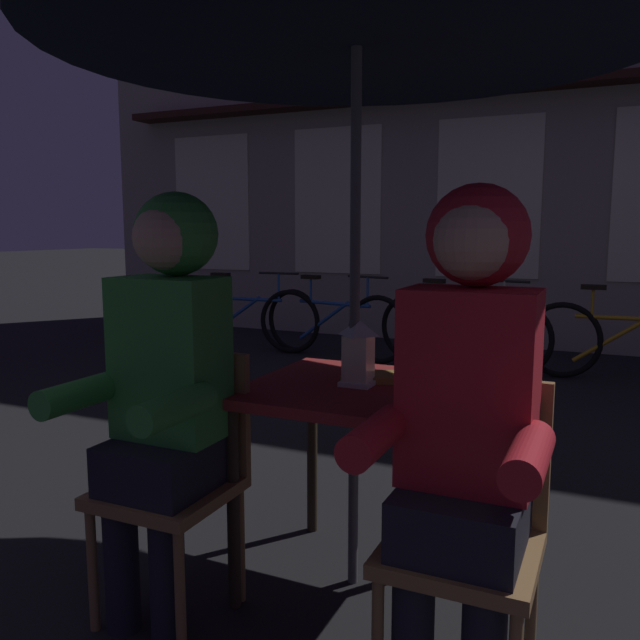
# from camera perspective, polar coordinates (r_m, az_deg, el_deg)

# --- Properties ---
(ground_plane) EXTENTS (60.00, 60.00, 0.00)m
(ground_plane) POSITION_cam_1_polar(r_m,az_deg,el_deg) (2.56, 2.89, -21.99)
(ground_plane) COLOR black
(cafe_table) EXTENTS (0.72, 0.72, 0.74)m
(cafe_table) POSITION_cam_1_polar(r_m,az_deg,el_deg) (2.31, 3.00, -8.15)
(cafe_table) COLOR maroon
(cafe_table) RESTS_ON ground_plane
(lantern) EXTENTS (0.11, 0.11, 0.23)m
(lantern) POSITION_cam_1_polar(r_m,az_deg,el_deg) (2.25, 3.41, -2.72)
(lantern) COLOR white
(lantern) RESTS_ON cafe_table
(chair_left) EXTENTS (0.40, 0.40, 0.87)m
(chair_left) POSITION_cam_1_polar(r_m,az_deg,el_deg) (2.27, -12.23, -12.54)
(chair_left) COLOR olive
(chair_left) RESTS_ON ground_plane
(chair_right) EXTENTS (0.40, 0.40, 0.87)m
(chair_right) POSITION_cam_1_polar(r_m,az_deg,el_deg) (1.90, 12.79, -16.82)
(chair_right) COLOR olive
(chair_right) RESTS_ON ground_plane
(person_left_hooded) EXTENTS (0.45, 0.56, 1.40)m
(person_left_hooded) POSITION_cam_1_polar(r_m,az_deg,el_deg) (2.13, -13.43, -3.97)
(person_left_hooded) COLOR black
(person_left_hooded) RESTS_ON ground_plane
(person_right_hooded) EXTENTS (0.45, 0.56, 1.40)m
(person_right_hooded) POSITION_cam_1_polar(r_m,az_deg,el_deg) (1.73, 12.77, -6.77)
(person_right_hooded) COLOR black
(person_right_hooded) RESTS_ON ground_plane
(shopfront_building) EXTENTS (10.00, 0.93, 6.20)m
(shopfront_building) POSITION_cam_1_polar(r_m,az_deg,el_deg) (7.78, 15.40, 21.23)
(shopfront_building) COLOR #9E9389
(shopfront_building) RESTS_ON ground_plane
(bicycle_nearest) EXTENTS (1.68, 0.18, 0.84)m
(bicycle_nearest) POSITION_cam_1_polar(r_m,az_deg,el_deg) (6.89, -6.61, 0.21)
(bicycle_nearest) COLOR black
(bicycle_nearest) RESTS_ON ground_plane
(bicycle_second) EXTENTS (1.66, 0.37, 0.84)m
(bicycle_second) POSITION_cam_1_polar(r_m,az_deg,el_deg) (6.44, 1.21, -0.28)
(bicycle_second) COLOR black
(bicycle_second) RESTS_ON ground_plane
(bicycle_third) EXTENTS (1.66, 0.36, 0.84)m
(bicycle_third) POSITION_cam_1_polar(r_m,az_deg,el_deg) (6.10, 12.30, -0.94)
(bicycle_third) COLOR black
(bicycle_third) RESTS_ON ground_plane
(bicycle_fourth) EXTENTS (1.68, 0.13, 0.84)m
(bicycle_fourth) POSITION_cam_1_polar(r_m,az_deg,el_deg) (5.96, 25.39, -1.75)
(bicycle_fourth) COLOR black
(bicycle_fourth) RESTS_ON ground_plane
(book) EXTENTS (0.23, 0.19, 0.02)m
(book) POSITION_cam_1_polar(r_m,az_deg,el_deg) (2.35, 4.40, -4.99)
(book) COLOR olive
(book) RESTS_ON cafe_table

